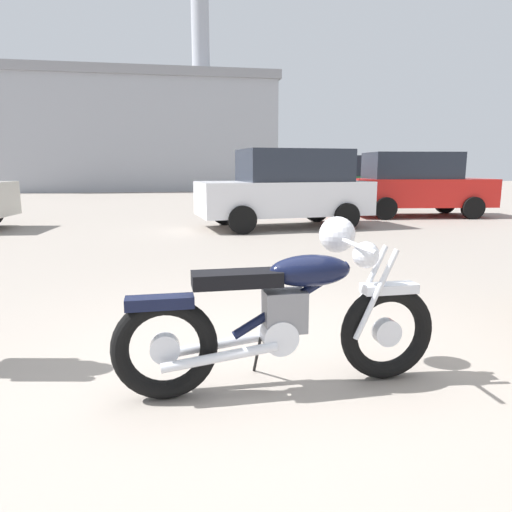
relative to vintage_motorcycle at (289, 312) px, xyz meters
name	(u,v)px	position (x,y,z in m)	size (l,w,h in m)	color
ground_plane	(263,372)	(-0.13, 0.21, -0.49)	(80.00, 80.00, 0.00)	gray
vintage_motorcycle	(289,312)	(0.00, 0.00, 0.00)	(2.08, 0.73, 1.07)	black
blue_hatchback_right	(287,188)	(1.62, 7.97, 0.43)	(4.10, 2.26, 1.78)	black
pale_sedan_back	(362,180)	(5.69, 14.03, 0.43)	(4.08, 2.21, 1.78)	black
red_hatchback_near	(416,184)	(5.71, 9.88, 0.43)	(4.01, 2.05, 1.78)	black
industrial_building	(139,134)	(-3.66, 28.48, 2.93)	(16.68, 9.57, 13.02)	#9EA0A8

